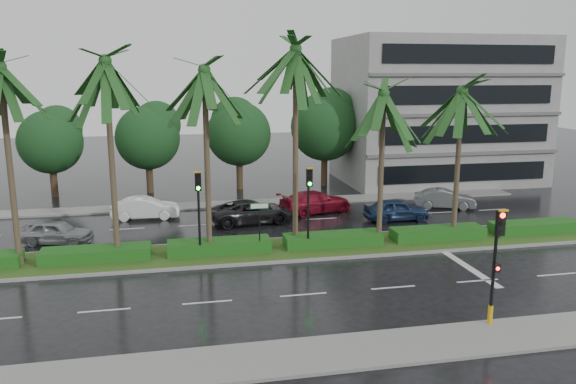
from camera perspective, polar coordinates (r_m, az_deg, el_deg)
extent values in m
plane|color=black|center=(28.48, -0.73, -6.64)|extent=(120.00, 120.00, 0.00)
cube|color=gray|center=(19.32, 5.22, -15.94)|extent=(40.00, 2.40, 0.12)
cube|color=gray|center=(39.88, -3.98, -1.15)|extent=(40.00, 2.00, 0.12)
cube|color=gray|center=(29.40, -1.10, -5.90)|extent=(36.00, 4.00, 0.14)
cube|color=#2B4B19|center=(29.37, -1.10, -5.76)|extent=(35.60, 3.70, 0.02)
cube|color=#194B15|center=(29.11, -18.90, -5.97)|extent=(5.20, 1.40, 0.60)
cube|color=#194B15|center=(28.91, -6.98, -5.51)|extent=(5.20, 1.40, 0.60)
cube|color=#194B15|center=(29.95, 4.57, -4.84)|extent=(5.20, 1.40, 0.60)
cube|color=#194B15|center=(32.09, 14.95, -4.07)|extent=(5.20, 1.40, 0.60)
cube|color=#194B15|center=(35.13, 23.77, -3.31)|extent=(5.20, 1.40, 0.60)
cube|color=silver|center=(35.41, -22.50, -3.83)|extent=(2.00, 0.12, 0.01)
cube|color=silver|center=(23.54, -18.16, -11.36)|extent=(2.00, 0.12, 0.01)
cube|color=silver|center=(34.85, -16.03, -3.62)|extent=(2.00, 0.12, 0.01)
cube|color=silver|center=(23.38, -8.20, -11.02)|extent=(2.00, 0.12, 0.01)
cube|color=silver|center=(34.74, -9.43, -3.36)|extent=(2.00, 0.12, 0.01)
cube|color=silver|center=(23.90, 1.57, -10.38)|extent=(2.00, 0.12, 0.01)
cube|color=silver|center=(35.09, -2.89, -3.05)|extent=(2.00, 0.12, 0.01)
cube|color=silver|center=(25.05, 10.64, -9.51)|extent=(2.00, 0.12, 0.01)
cube|color=silver|center=(35.89, 3.45, -2.72)|extent=(2.00, 0.12, 0.01)
cube|color=silver|center=(26.76, 18.69, -8.53)|extent=(2.00, 0.12, 0.01)
cube|color=silver|center=(37.10, 9.43, -2.37)|extent=(2.00, 0.12, 0.01)
cube|color=silver|center=(28.93, 25.63, -7.56)|extent=(2.00, 0.12, 0.01)
cube|color=silver|center=(38.69, 14.98, -2.03)|extent=(2.00, 0.12, 0.01)
cube|color=silver|center=(40.62, 20.04, -1.70)|extent=(2.00, 0.12, 0.01)
cube|color=silver|center=(28.63, 17.56, -7.11)|extent=(0.40, 6.00, 0.01)
cylinder|color=#433327|center=(28.83, -26.39, 2.09)|extent=(0.28, 0.28, 9.23)
cylinder|color=#433327|center=(29.80, -25.61, -6.26)|extent=(0.40, 0.40, 0.44)
cylinder|color=#433327|center=(28.08, -17.46, 2.85)|extent=(0.28, 0.28, 9.51)
cylinder|color=#433327|center=(29.11, -16.90, -6.00)|extent=(0.40, 0.40, 0.44)
cylinder|color=#433327|center=(27.81, -8.21, 2.76)|extent=(0.28, 0.28, 9.10)
cylinder|color=#433327|center=(28.81, -7.96, -5.77)|extent=(0.40, 0.40, 0.44)
cylinder|color=#433327|center=(28.63, 0.76, 4.20)|extent=(0.28, 0.28, 10.13)
cylinder|color=#433327|center=(29.68, 0.74, -5.12)|extent=(0.40, 0.40, 0.44)
cylinder|color=#433327|center=(29.71, 9.44, 2.17)|extent=(0.28, 0.28, 7.94)
cylinder|color=#433327|center=(30.56, 9.20, -4.77)|extent=(0.40, 0.40, 0.44)
cylinder|color=#433327|center=(31.84, 16.84, 2.57)|extent=(0.28, 0.28, 8.04)
cylinder|color=#433327|center=(32.64, 16.44, -4.03)|extent=(0.40, 0.40, 0.44)
cylinder|color=black|center=(21.72, 20.11, -8.35)|extent=(0.12, 0.12, 3.40)
cube|color=black|center=(20.95, 20.78, -2.97)|extent=(0.30, 0.18, 0.90)
cube|color=gold|center=(20.74, 21.05, -1.77)|extent=(0.34, 0.12, 0.06)
cylinder|color=#FF0C05|center=(20.80, 20.99, -2.24)|extent=(0.18, 0.04, 0.18)
cylinder|color=black|center=(20.87, 20.93, -3.04)|extent=(0.18, 0.04, 0.18)
cylinder|color=black|center=(20.94, 20.86, -3.83)|extent=(0.18, 0.04, 0.18)
cylinder|color=gold|center=(22.21, 19.85, -11.62)|extent=(0.18, 0.18, 0.70)
cube|color=black|center=(21.43, 20.42, -7.23)|extent=(0.22, 0.16, 0.32)
cylinder|color=#FF0C05|center=(21.36, 20.55, -7.30)|extent=(0.12, 0.03, 0.12)
cylinder|color=black|center=(27.89, -9.00, -3.23)|extent=(0.12, 0.12, 3.40)
cube|color=black|center=(27.24, -9.13, 1.05)|extent=(0.30, 0.18, 0.90)
cube|color=gold|center=(27.03, -9.15, 2.00)|extent=(0.34, 0.12, 0.06)
cylinder|color=black|center=(27.08, -9.14, 1.63)|extent=(0.18, 0.04, 0.18)
cylinder|color=black|center=(27.14, -9.12, 1.01)|extent=(0.18, 0.04, 0.18)
cylinder|color=#0CE519|center=(27.20, -9.10, 0.39)|extent=(0.18, 0.04, 0.18)
cylinder|color=black|center=(28.63, 2.06, -2.68)|extent=(0.12, 0.12, 3.40)
cube|color=black|center=(28.00, 2.18, 1.49)|extent=(0.30, 0.18, 0.90)
cube|color=gold|center=(27.80, 2.25, 2.41)|extent=(0.34, 0.12, 0.06)
cylinder|color=black|center=(27.85, 2.24, 2.06)|extent=(0.18, 0.04, 0.18)
cylinder|color=black|center=(27.90, 2.23, 1.45)|extent=(0.18, 0.04, 0.18)
cylinder|color=#0CE519|center=(27.96, 2.23, 0.84)|extent=(0.18, 0.04, 0.18)
cylinder|color=black|center=(28.37, -2.91, -3.67)|extent=(0.06, 0.06, 2.60)
cube|color=#0C5926|center=(28.05, -2.93, -1.42)|extent=(0.95, 0.04, 0.30)
cube|color=white|center=(28.03, -2.92, -1.44)|extent=(0.85, 0.01, 0.22)
cylinder|color=#3D2D1B|center=(45.61, -22.68, 1.00)|extent=(0.52, 0.52, 2.29)
sphere|color=#153918|center=(45.19, -22.99, 4.71)|extent=(4.71, 4.71, 4.71)
sphere|color=#153918|center=(45.39, -23.01, 5.90)|extent=(3.53, 3.53, 3.53)
cylinder|color=#3D2D1B|center=(44.76, -13.87, 1.44)|extent=(0.52, 0.52, 2.37)
sphere|color=#153918|center=(44.32, -14.07, 5.37)|extent=(4.88, 4.88, 4.88)
sphere|color=#153918|center=(44.53, -14.12, 6.63)|extent=(3.66, 3.66, 3.66)
cylinder|color=#3D2D1B|center=(45.00, -4.94, 1.86)|extent=(0.52, 0.52, 2.46)
sphere|color=#153918|center=(44.55, -5.01, 5.92)|extent=(5.06, 5.06, 5.06)
sphere|color=#153918|center=(44.76, -5.08, 7.21)|extent=(3.80, 3.80, 3.80)
cylinder|color=#3D2D1B|center=(46.29, 3.70, 2.31)|extent=(0.52, 0.52, 2.70)
sphere|color=#153918|center=(45.84, 3.76, 6.63)|extent=(5.54, 5.54, 5.54)
sphere|color=#153918|center=(46.04, 3.68, 8.01)|extent=(4.16, 4.16, 4.16)
cylinder|color=#3D2D1B|center=(48.63, 11.69, 2.26)|extent=(0.52, 0.52, 2.20)
sphere|color=#153918|center=(48.24, 11.83, 5.62)|extent=(4.53, 4.53, 4.53)
sphere|color=#153918|center=(48.43, 11.74, 6.69)|extent=(3.40, 3.40, 3.40)
cube|color=gray|center=(49.78, 14.91, 8.01)|extent=(16.00, 10.00, 12.00)
imported|color=#929598|center=(32.95, -22.47, -3.79)|extent=(2.57, 4.14, 1.32)
imported|color=white|center=(36.85, -14.28, -1.58)|extent=(1.66, 4.27, 1.39)
imported|color=black|center=(34.73, -3.68, -2.01)|extent=(3.00, 5.39, 1.42)
imported|color=maroon|center=(37.28, 2.80, -1.00)|extent=(3.47, 5.42, 1.46)
imported|color=navy|center=(35.94, 10.96, -1.76)|extent=(1.68, 4.10, 1.39)
imported|color=slate|center=(39.91, 15.64, -0.67)|extent=(2.63, 4.27, 1.33)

